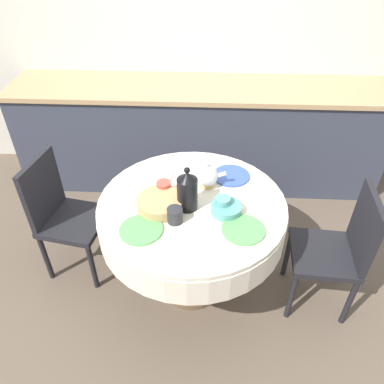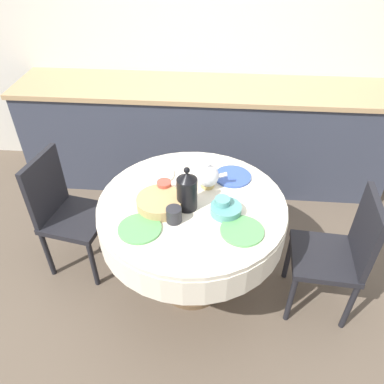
{
  "view_description": "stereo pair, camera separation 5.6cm",
  "coord_description": "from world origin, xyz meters",
  "px_view_note": "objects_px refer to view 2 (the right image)",
  "views": [
    {
      "loc": [
        0.08,
        -1.69,
        2.19
      ],
      "look_at": [
        0.0,
        0.0,
        0.84
      ],
      "focal_mm": 35.0,
      "sensor_mm": 36.0,
      "label": 1
    },
    {
      "loc": [
        0.14,
        -1.69,
        2.19
      ],
      "look_at": [
        0.0,
        0.0,
        0.84
      ],
      "focal_mm": 35.0,
      "sensor_mm": 36.0,
      "label": 2
    }
  ],
  "objects_px": {
    "chair_left": "(340,251)",
    "teapot": "(208,176)",
    "chair_right": "(65,209)",
    "coffee_carafe": "(187,191)"
  },
  "relations": [
    {
      "from": "chair_left",
      "to": "teapot",
      "type": "xyz_separation_m",
      "value": [
        -0.82,
        0.23,
        0.34
      ]
    },
    {
      "from": "chair_left",
      "to": "coffee_carafe",
      "type": "distance_m",
      "value": 1.01
    },
    {
      "from": "chair_left",
      "to": "teapot",
      "type": "distance_m",
      "value": 0.92
    },
    {
      "from": "chair_left",
      "to": "chair_right",
      "type": "relative_size",
      "value": 1.0
    },
    {
      "from": "chair_left",
      "to": "teapot",
      "type": "height_order",
      "value": "teapot"
    },
    {
      "from": "chair_left",
      "to": "chair_right",
      "type": "distance_m",
      "value": 1.81
    },
    {
      "from": "coffee_carafe",
      "to": "teapot",
      "type": "height_order",
      "value": "coffee_carafe"
    },
    {
      "from": "teapot",
      "to": "chair_right",
      "type": "bearing_deg",
      "value": 179.85
    },
    {
      "from": "chair_left",
      "to": "coffee_carafe",
      "type": "xyz_separation_m",
      "value": [
        -0.93,
        0.03,
        0.38
      ]
    },
    {
      "from": "chair_left",
      "to": "teapot",
      "type": "relative_size",
      "value": 4.74
    }
  ]
}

